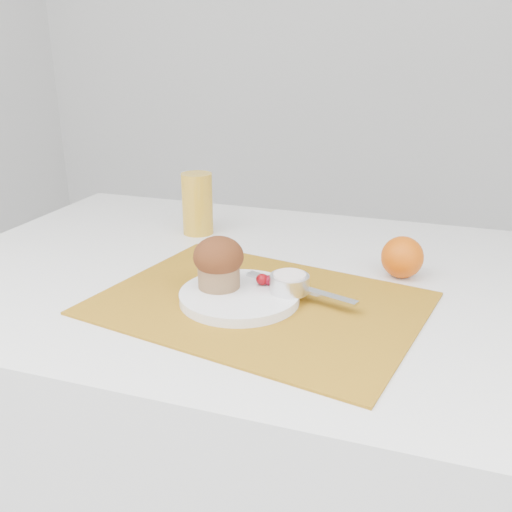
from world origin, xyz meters
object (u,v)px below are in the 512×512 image
(juice_glass, at_px, (197,204))
(muffin, at_px, (219,262))
(table, at_px, (263,447))
(orange, at_px, (402,257))
(plate, at_px, (240,296))

(juice_glass, distance_m, muffin, 0.33)
(muffin, bearing_deg, table, 73.08)
(orange, xyz_separation_m, muffin, (-0.27, -0.18, 0.02))
(table, relative_size, orange, 16.58)
(plate, height_order, juice_glass, juice_glass)
(plate, bearing_deg, muffin, 167.07)
(plate, bearing_deg, table, 90.69)
(juice_glass, relative_size, muffin, 1.57)
(juice_glass, bearing_deg, orange, -14.12)
(juice_glass, bearing_deg, plate, -55.66)
(table, distance_m, orange, 0.48)
(table, distance_m, plate, 0.41)
(table, bearing_deg, orange, 15.45)
(plate, height_order, muffin, muffin)
(orange, height_order, muffin, muffin)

